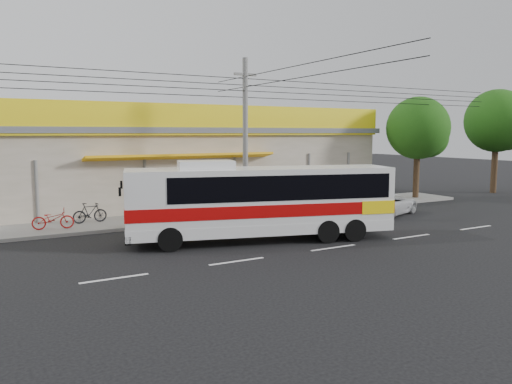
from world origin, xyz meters
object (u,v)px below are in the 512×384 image
Objects in this scene: coach_bus at (265,198)px; utility_pole at (245,87)px; motorbike_red at (53,219)px; tree_near at (420,130)px; tree_far at (499,123)px; white_car at (388,204)px; motorbike_dark at (90,213)px.

utility_pole reaches higher than coach_bus.
coach_bus reaches higher than motorbike_red.
tree_far is at bearing -0.51° from tree_near.
tree_far reaches higher than white_car.
motorbike_dark is 0.37× the size of white_car.
motorbike_dark is 0.21× the size of tree_far.
motorbike_dark reaches higher than motorbike_red.
coach_bus is 8.56m from motorbike_dark.
motorbike_red is at bearing 111.34° from motorbike_dark.
utility_pole is 5.25× the size of tree_near.
motorbike_dark is 14.73m from white_car.
white_car is 0.57× the size of tree_far.
tree_near is at bearing -80.67° from motorbike_red.
coach_bus is 6.87× the size of motorbike_dark.
motorbike_dark is 27.95m from tree_far.
motorbike_dark is 9.23m from utility_pole.
motorbike_red is at bearing 179.80° from tree_far.
coach_bus is 1.63× the size of tree_near.
tree_near reaches higher than coach_bus.
utility_pole is 13.28m from tree_near.
tree_far is (13.49, 3.34, 4.33)m from white_car.
tree_far is (22.22, 5.66, 3.20)m from coach_bus.
utility_pole reaches higher than motorbike_dark.
motorbike_dark is 20.34m from tree_near.
white_car is at bearing -92.89° from motorbike_red.
coach_bus is 6.65m from utility_pole.
white_car reaches higher than motorbike_red.
tree_far is (29.28, -0.10, 4.30)m from motorbike_red.
tree_far is at bearing -80.78° from motorbike_red.
utility_pole is 20.79m from tree_far.
motorbike_dark is (-5.38, 6.57, -1.09)m from coach_bus.
coach_bus is at bearing -108.78° from utility_pole.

